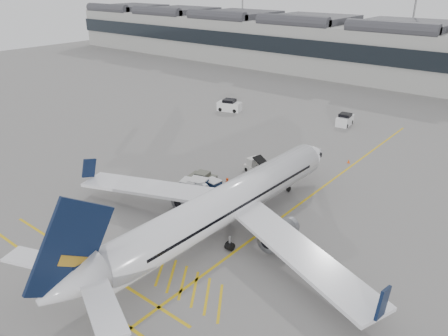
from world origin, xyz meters
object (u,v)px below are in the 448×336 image
Objects in this scene: ramp_agent_b at (223,191)px; belt_loader at (260,169)px; baggage_cart_a at (248,188)px; airliner_main at (222,206)px; ramp_agent_a at (228,185)px; pushback_tug at (203,180)px.

belt_loader is at bearing -92.89° from ramp_agent_b.
belt_loader is at bearing 100.35° from baggage_cart_a.
baggage_cart_a is (-2.41, 7.21, -1.84)m from airliner_main.
baggage_cart_a is 2.32m from ramp_agent_a.
airliner_main is 13.50m from belt_loader.
belt_loader is 3.21× the size of ramp_agent_a.
pushback_tug is (-5.31, -1.17, -0.19)m from baggage_cart_a.
belt_loader is at bearing 112.06° from airliner_main.
airliner_main is at bearing -56.69° from belt_loader.
baggage_cart_a is at bearing -41.79° from ramp_agent_a.
airliner_main is 11.29× the size of pushback_tug.
airliner_main reaches higher than pushback_tug.
ramp_agent_b is at bearing -129.80° from ramp_agent_a.
ramp_agent_a is at bearing -77.63° from ramp_agent_b.
belt_loader is at bearing 31.19° from ramp_agent_a.
ramp_agent_a is 1.05× the size of ramp_agent_b.
airliner_main reaches higher than ramp_agent_a.
ramp_agent_b is 3.70m from pushback_tug.
baggage_cart_a is (2.25, -5.29, 0.28)m from belt_loader.
airliner_main reaches higher than baggage_cart_a.
pushback_tug is at bearing 129.74° from ramp_agent_a.
ramp_agent_a reaches higher than pushback_tug.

